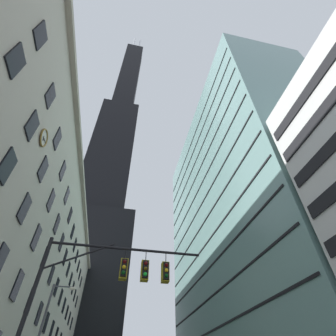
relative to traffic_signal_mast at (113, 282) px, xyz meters
The scene contains 5 objects.
station_building 31.31m from the traffic_signal_mast, 120.03° to the left, with size 15.48×70.38×28.12m.
dark_skyscraper 96.59m from the traffic_signal_mast, 97.61° to the left, with size 27.03×27.03×234.37m.
glass_office_midrise 39.28m from the traffic_signal_mast, 46.80° to the left, with size 16.68×45.20×54.37m.
traffic_signal_mast is the anchor object (origin of this frame).
street_lamppost 10.92m from the traffic_signal_mast, 114.96° to the left, with size 1.92×0.32×8.28m.
Camera 1 is at (-3.21, -10.16, 1.80)m, focal length 25.98 mm.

